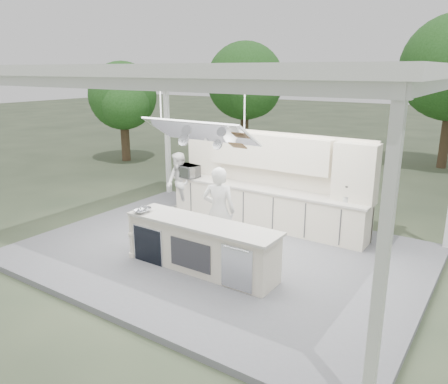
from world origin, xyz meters
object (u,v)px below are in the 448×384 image
Objects in this scene: demo_island at (201,246)px; head_chef at (219,211)px; back_counter at (264,206)px; sous_chef at (179,183)px.

head_chef is at bearing 100.23° from demo_island.
sous_chef reaches higher than back_counter.
head_chef reaches higher than demo_island.
head_chef reaches higher than back_counter.
head_chef is (-0.15, 0.82, 0.44)m from demo_island.
demo_island and back_counter have the same top height.
back_counter is at bearing -111.32° from head_chef.
back_counter is 2.04m from head_chef.
demo_island is 3.55m from sous_chef.
demo_island is 0.61× the size of back_counter.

